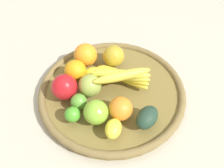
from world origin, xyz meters
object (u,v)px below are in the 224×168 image
lime_1 (73,115)px  apple_1 (65,87)px  lemon_0 (94,74)px  apple_2 (112,56)px  lemon_1 (113,129)px  orange_0 (75,71)px  apple_0 (96,112)px  orange_2 (86,55)px  apple_3 (90,86)px  orange_1 (121,109)px  lime_0 (79,102)px  avocado (147,117)px  banana_bunch (122,75)px

lime_1 → apple_1: (-0.09, -0.03, 0.02)m
lemon_0 → apple_1: size_ratio=0.77×
apple_2 → apple_1: size_ratio=0.94×
apple_1 → lemon_1: apple_1 is taller
lemon_0 → lemon_1: (0.20, 0.07, -0.00)m
orange_0 → apple_0: (0.16, 0.08, -0.00)m
orange_2 → lemon_1: size_ratio=1.30×
apple_3 → apple_2: bearing=155.6°
lime_1 → orange_0: (-0.16, -0.01, 0.01)m
apple_2 → orange_2: 0.09m
orange_1 → apple_1: (-0.07, -0.17, 0.00)m
apple_0 → orange_2: (-0.23, -0.06, 0.00)m
lime_1 → lemon_1: bearing=70.9°
lime_0 → apple_0: (0.04, 0.05, 0.01)m
apple_2 → orange_1: bearing=9.0°
orange_1 → avocado: orange_1 is taller
lime_1 → banana_bunch: banana_bunch is taller
banana_bunch → orange_0: bearing=-97.4°
lime_1 → apple_0: size_ratio=0.65×
orange_0 → apple_2: apple_2 is taller
orange_1 → apple_0: apple_0 is taller
orange_1 → orange_0: bearing=-133.6°
avocado → lime_1: bearing=-90.7°
apple_1 → orange_2: bearing=162.3°
orange_0 → orange_2: orange_2 is taller
apple_1 → lemon_1: size_ratio=1.30×
avocado → lemon_1: bearing=-67.7°
orange_1 → apple_3: bearing=-130.4°
orange_1 → lemon_0: (-0.14, -0.09, -0.01)m
lime_1 → orange_1: bearing=97.8°
banana_bunch → orange_0: 0.15m
apple_3 → orange_2: orange_2 is taller
orange_2 → orange_1: bearing=30.1°
orange_1 → apple_0: (0.02, -0.07, 0.00)m
apple_3 → avocado: bearing=58.9°
lime_1 → avocado: (0.00, 0.21, 0.00)m
apple_2 → orange_0: bearing=-56.9°
apple_1 → lemon_0: bearing=132.7°
lime_0 → avocado: size_ratio=0.61×
orange_0 → lemon_1: (0.20, 0.13, -0.01)m
banana_bunch → apple_3: 0.10m
lemon_1 → apple_0: bearing=-130.4°
orange_1 → lime_0: 0.13m
apple_1 → orange_0: bearing=163.4°
apple_3 → lemon_0: bearing=174.2°
apple_0 → apple_3: same height
avocado → lemon_0: bearing=-135.2°
lime_1 → avocado: size_ratio=0.57×
lemon_0 → orange_2: orange_2 is taller
avocado → orange_1: bearing=-106.0°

